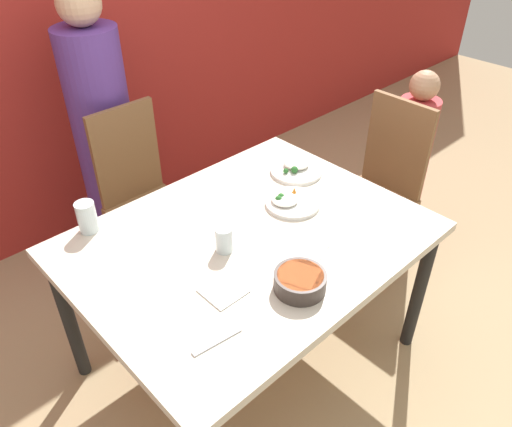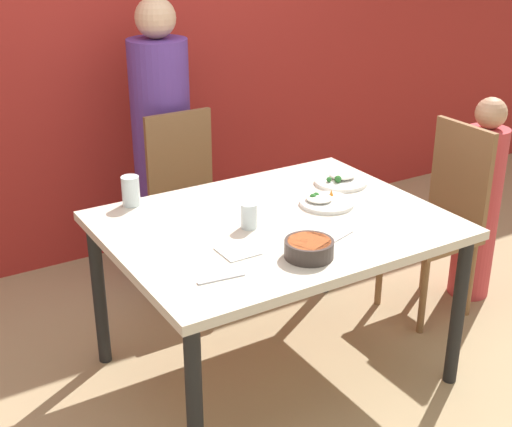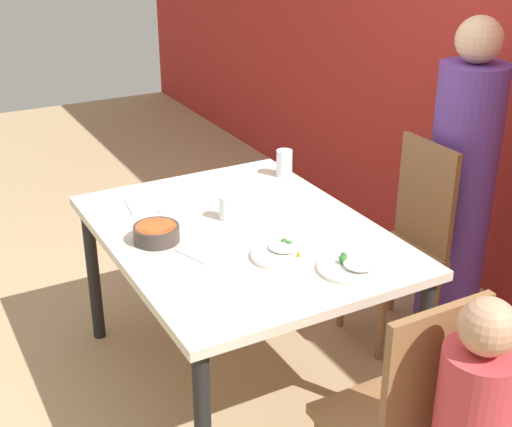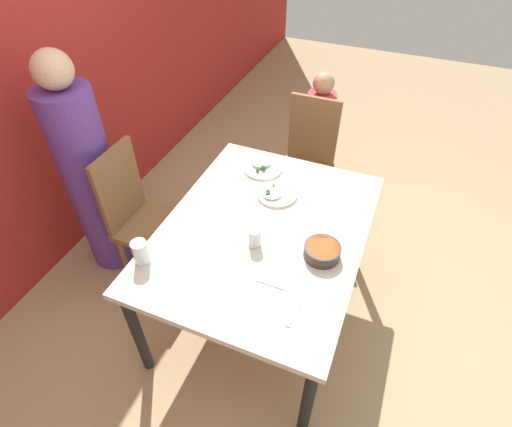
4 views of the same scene
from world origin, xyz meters
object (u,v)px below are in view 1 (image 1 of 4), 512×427
object	(u,v)px
bowl_curry	(300,281)
plate_rice_adult	(290,202)
person_adult	(106,141)
chair_child_spot	(381,185)
person_child	(407,168)
glass_water_tall	(223,239)
chair_adult_spot	(142,194)

from	to	relation	value
bowl_curry	plate_rice_adult	world-z (taller)	bowl_curry
person_adult	plate_rice_adult	xyz separation A→B (m)	(0.26, -1.18, 0.05)
chair_child_spot	person_child	size ratio (longest dim) A/B	0.90
bowl_curry	glass_water_tall	bearing A→B (deg)	99.17
chair_child_spot	person_adult	distance (m)	1.57
chair_child_spot	glass_water_tall	bearing A→B (deg)	-87.80
chair_child_spot	plate_rice_adult	bearing A→B (deg)	-89.06
chair_adult_spot	person_adult	distance (m)	0.38
person_adult	person_child	bearing A→B (deg)	-42.00
person_adult	person_child	size ratio (longest dim) A/B	1.41
chair_adult_spot	bowl_curry	world-z (taller)	chair_adult_spot
bowl_curry	chair_child_spot	bearing A→B (deg)	19.57
chair_adult_spot	glass_water_tall	distance (m)	0.95
bowl_curry	person_child	bearing A→B (deg)	15.96
chair_adult_spot	bowl_curry	xyz separation A→B (m)	(-0.10, -1.24, 0.27)
bowl_curry	glass_water_tall	size ratio (longest dim) A/B	1.77
chair_child_spot	glass_water_tall	xyz separation A→B (m)	(-1.18, -0.05, 0.29)
person_adult	glass_water_tall	size ratio (longest dim) A/B	14.65
person_adult	bowl_curry	world-z (taller)	person_adult
chair_adult_spot	plate_rice_adult	bearing A→B (deg)	-73.10
chair_child_spot	plate_rice_adult	distance (m)	0.81
person_child	bowl_curry	bearing A→B (deg)	-164.04
person_child	glass_water_tall	xyz separation A→B (m)	(-1.46, -0.05, 0.29)
chair_child_spot	chair_adult_spot	bearing A→B (deg)	-129.41
person_child	plate_rice_adult	size ratio (longest dim) A/B	4.54
glass_water_tall	plate_rice_adult	bearing A→B (deg)	4.50
chair_adult_spot	chair_child_spot	world-z (taller)	same
chair_child_spot	person_child	world-z (taller)	person_child
chair_adult_spot	plate_rice_adult	size ratio (longest dim) A/B	4.08
person_adult	person_child	distance (m)	1.76
chair_child_spot	bowl_curry	size ratio (longest dim) A/B	5.26
plate_rice_adult	bowl_curry	bearing A→B (deg)	-132.97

